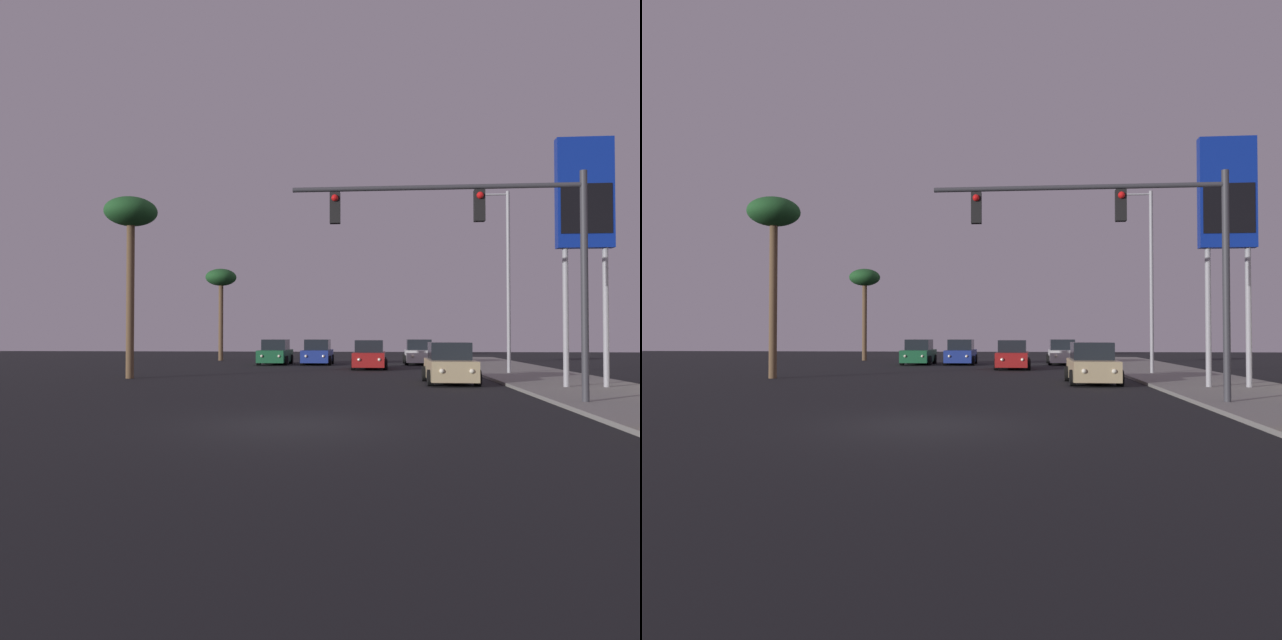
% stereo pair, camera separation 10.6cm
% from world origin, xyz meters
% --- Properties ---
extents(ground_plane, '(120.00, 120.00, 0.00)m').
position_xyz_m(ground_plane, '(0.00, 0.00, 0.00)').
color(ground_plane, black).
extents(sidewalk_right, '(5.00, 60.00, 0.12)m').
position_xyz_m(sidewalk_right, '(9.50, 10.00, 0.06)').
color(sidewalk_right, gray).
rests_on(sidewalk_right, ground).
extents(car_tan, '(2.04, 4.32, 1.68)m').
position_xyz_m(car_tan, '(5.00, 12.19, 0.76)').
color(car_tan, tan).
rests_on(car_tan, ground).
extents(car_red, '(2.04, 4.34, 1.68)m').
position_xyz_m(car_red, '(1.68, 22.87, 0.76)').
color(car_red, maroon).
rests_on(car_red, ground).
extents(car_blue, '(2.04, 4.33, 1.68)m').
position_xyz_m(car_blue, '(-1.81, 28.09, 0.76)').
color(car_blue, navy).
rests_on(car_blue, ground).
extents(car_white, '(2.04, 4.33, 1.68)m').
position_xyz_m(car_white, '(5.01, 28.94, 0.76)').
color(car_white, silver).
rests_on(car_white, ground).
extents(car_green, '(2.04, 4.33, 1.68)m').
position_xyz_m(car_green, '(-4.64, 27.93, 0.76)').
color(car_green, '#195933').
rests_on(car_green, ground).
extents(traffic_light_mast, '(8.34, 0.36, 6.50)m').
position_xyz_m(traffic_light_mast, '(5.33, 4.31, 4.78)').
color(traffic_light_mast, '#38383D').
rests_on(traffic_light_mast, sidewalk_right).
extents(street_lamp, '(1.74, 0.24, 9.00)m').
position_xyz_m(street_lamp, '(8.44, 17.72, 5.12)').
color(street_lamp, '#99999E').
rests_on(street_lamp, sidewalk_right).
extents(gas_station_sign, '(2.00, 0.42, 9.00)m').
position_xyz_m(gas_station_sign, '(9.50, 9.43, 6.62)').
color(gas_station_sign, '#99999E').
rests_on(gas_station_sign, sidewalk_right).
extents(palm_tree_far, '(2.40, 2.40, 7.14)m').
position_xyz_m(palm_tree_far, '(-9.88, 34.00, 6.16)').
color(palm_tree_far, brown).
rests_on(palm_tree_far, ground).
extents(palm_tree_near, '(2.40, 2.40, 8.32)m').
position_xyz_m(palm_tree_near, '(-9.20, 14.00, 7.22)').
color(palm_tree_near, brown).
rests_on(palm_tree_near, ground).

